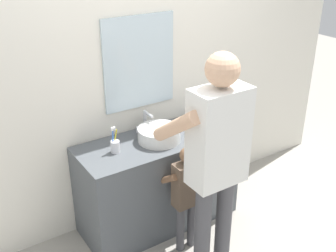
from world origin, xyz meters
name	(u,v)px	position (x,y,z in m)	size (l,w,h in m)	color
ground_plane	(178,239)	(0.00, 0.00, 0.00)	(14.00, 14.00, 0.00)	#9E998E
back_wall	(136,65)	(0.00, 0.62, 1.35)	(4.40, 0.10, 2.70)	silver
vanity_cabinet	(158,182)	(0.00, 0.30, 0.40)	(1.34, 0.54, 0.81)	#4C5156
sink_basin	(159,134)	(0.00, 0.28, 0.86)	(0.34, 0.34, 0.11)	silver
faucet	(146,122)	(0.00, 0.49, 0.89)	(0.18, 0.14, 0.18)	#B7BABF
toothbrush_cup	(115,146)	(-0.38, 0.30, 0.86)	(0.07, 0.07, 0.21)	silver
child_toddler	(186,190)	(0.00, -0.10, 0.55)	(0.28, 0.28, 0.92)	#47474C
adult_parent	(216,150)	(0.04, -0.38, 1.02)	(0.52, 0.55, 1.69)	#47474C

